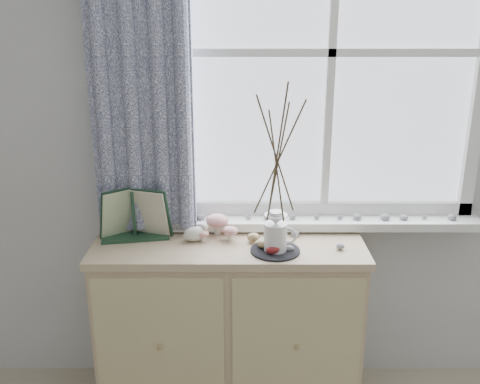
{
  "coord_description": "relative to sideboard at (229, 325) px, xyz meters",
  "views": [
    {
      "loc": [
        -0.1,
        -0.42,
        1.81
      ],
      "look_at": [
        -0.1,
        1.7,
        1.1
      ],
      "focal_mm": 40.0,
      "sensor_mm": 36.0,
      "label": 1
    }
  ],
  "objects": [
    {
      "name": "room_shell",
      "position": [
        0.16,
        -1.62,
        1.23
      ],
      "size": [
        4.04,
        4.04,
        2.62
      ],
      "color": "#B4B4B2",
      "rests_on": "ground"
    },
    {
      "name": "twig_pitcher",
      "position": [
        0.2,
        -0.1,
        0.85
      ],
      "size": [
        0.32,
        0.32,
        0.74
      ],
      "rotation": [
        0.0,
        0.0,
        -0.27
      ],
      "color": "white",
      "rests_on": "crocheted_doily"
    },
    {
      "name": "sideboard_pebbles",
      "position": [
        0.3,
        0.0,
        0.44
      ],
      "size": [
        0.34,
        0.23,
        0.03
      ],
      "color": "gray",
      "rests_on": "sideboard"
    },
    {
      "name": "toadstool_cluster",
      "position": [
        -0.05,
        0.07,
        0.48
      ],
      "size": [
        0.18,
        0.16,
        0.1
      ],
      "color": "silver",
      "rests_on": "sideboard"
    },
    {
      "name": "songbird_figurine",
      "position": [
        -0.15,
        0.02,
        0.46
      ],
      "size": [
        0.16,
        0.11,
        0.07
      ],
      "primitive_type": null,
      "rotation": [
        0.0,
        0.0,
        0.36
      ],
      "color": "beige",
      "rests_on": "sideboard"
    },
    {
      "name": "crocheted_doily",
      "position": [
        0.2,
        -0.1,
        0.43
      ],
      "size": [
        0.21,
        0.21,
        0.01
      ],
      "primitive_type": "cylinder",
      "color": "black",
      "rests_on": "sideboard"
    },
    {
      "name": "wooden_eggs",
      "position": [
        0.15,
        -0.07,
        0.45
      ],
      "size": [
        0.13,
        0.17,
        0.06
      ],
      "color": "tan",
      "rests_on": "sideboard"
    },
    {
      "name": "botanical_book",
      "position": [
        -0.42,
        0.01,
        0.54
      ],
      "size": [
        0.36,
        0.19,
        0.24
      ],
      "primitive_type": null,
      "rotation": [
        0.0,
        0.0,
        0.18
      ],
      "color": "#1C3A26",
      "rests_on": "sideboard"
    },
    {
      "name": "sideboard",
      "position": [
        0.0,
        0.0,
        0.0
      ],
      "size": [
        1.2,
        0.45,
        0.85
      ],
      "color": "tan",
      "rests_on": "ground"
    }
  ]
}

